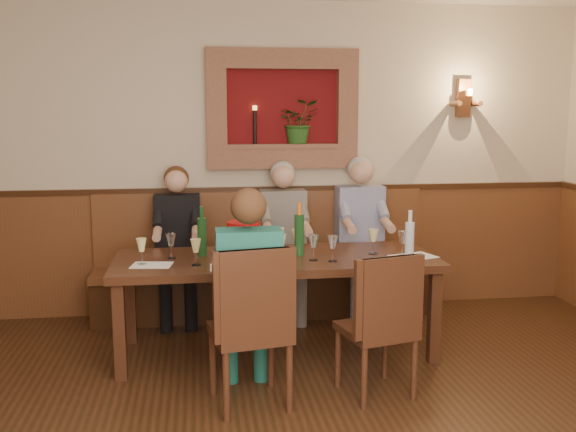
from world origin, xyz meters
name	(u,v)px	position (x,y,z in m)	size (l,w,h in m)	color
room_shell	(327,98)	(0.00, 0.00, 1.89)	(6.04, 6.04, 2.82)	beige
wainscoting	(324,377)	(0.00, 0.00, 0.59)	(6.02, 6.02, 1.15)	brown
wall_niche	(287,114)	(0.24, 2.94, 1.81)	(1.36, 0.30, 1.06)	#5F0D0F
wall_sconce	(464,99)	(1.90, 2.93, 1.94)	(0.25, 0.20, 0.35)	brown
dining_table	(276,266)	(0.00, 1.85, 0.68)	(2.40, 0.90, 0.75)	#371A10
bench	(263,279)	(0.00, 2.79, 0.33)	(3.00, 0.45, 1.11)	#381E0F
chair_near_left	(251,359)	(-0.27, 0.98, 0.30)	(0.53, 0.53, 1.04)	#371A10
chair_near_right	(377,353)	(0.56, 1.02, 0.28)	(0.51, 0.51, 0.96)	#371A10
person_bench_left	(178,259)	(-0.75, 2.69, 0.56)	(0.39, 0.48, 1.36)	black
person_bench_mid	(284,254)	(0.18, 2.69, 0.58)	(0.41, 0.50, 1.40)	#5C5854
person_bench_right	(362,250)	(0.88, 2.69, 0.59)	(0.42, 0.52, 1.43)	navy
person_chair_front	(248,314)	(-0.27, 1.07, 0.57)	(0.40, 0.49, 1.38)	#1B615F
spittoon_bucket	(244,241)	(-0.24, 1.80, 0.89)	(0.25, 0.25, 0.28)	red
wine_bottle_green_a	(299,234)	(0.18, 1.87, 0.92)	(0.10, 0.10, 0.40)	#19471E
wine_bottle_green_b	(202,236)	(-0.55, 1.96, 0.90)	(0.08, 0.08, 0.38)	#19471E
water_bottle	(410,240)	(0.97, 1.63, 0.90)	(0.07, 0.07, 0.37)	silver
tasting_sheet_a	(152,265)	(-0.91, 1.71, 0.75)	(0.28, 0.20, 0.00)	white
tasting_sheet_b	(266,260)	(-0.09, 1.75, 0.75)	(0.32, 0.23, 0.00)	white
tasting_sheet_c	(413,256)	(1.03, 1.71, 0.75)	(0.32, 0.23, 0.00)	white
tasting_sheet_d	(232,267)	(-0.35, 1.57, 0.75)	(0.30, 0.21, 0.00)	white
wine_glass_0	(142,252)	(-0.98, 1.73, 0.85)	(0.08, 0.08, 0.19)	#EDE38D
wine_glass_1	(171,246)	(-0.77, 1.89, 0.85)	(0.08, 0.08, 0.19)	white
wine_glass_2	(196,252)	(-0.59, 1.66, 0.85)	(0.08, 0.08, 0.19)	#EDE38D
wine_glass_3	(237,242)	(-0.28, 1.97, 0.85)	(0.08, 0.08, 0.19)	white
wine_glass_4	(281,247)	(0.03, 1.75, 0.85)	(0.08, 0.08, 0.19)	#EDE38D
wine_glass_5	(297,242)	(0.17, 1.92, 0.85)	(0.08, 0.08, 0.19)	#EDE38D
wine_glass_6	(333,249)	(0.39, 1.64, 0.85)	(0.08, 0.08, 0.19)	white
wine_glass_7	(373,242)	(0.75, 1.84, 0.85)	(0.08, 0.08, 0.19)	#EDE38D
wine_glass_8	(403,244)	(0.95, 1.74, 0.85)	(0.08, 0.08, 0.19)	white
wine_glass_9	(256,255)	(-0.18, 1.51, 0.85)	(0.08, 0.08, 0.19)	#EDE38D
wine_glass_10	(314,247)	(0.26, 1.70, 0.85)	(0.08, 0.08, 0.19)	white
wine_glass_11	(280,240)	(0.05, 2.01, 0.85)	(0.08, 0.08, 0.19)	#EDE38D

